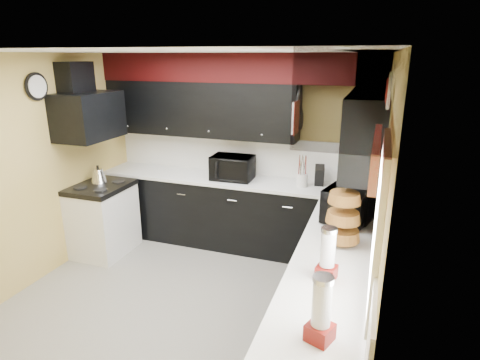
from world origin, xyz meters
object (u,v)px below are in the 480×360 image
Objects in this scene: toaster_oven at (232,168)px; microwave at (351,203)px; utensil_crock at (302,180)px; knife_block at (319,176)px; kettle at (99,176)px.

microwave is at bearing -29.96° from toaster_oven.
utensil_crock is at bearing 52.47° from microwave.
toaster_oven is at bearing -179.89° from utensil_crock.
microwave is (1.55, -0.85, 0.01)m from toaster_oven.
utensil_crock is (-0.64, 0.85, -0.09)m from microwave.
toaster_oven is 0.88× the size of microwave.
microwave is 2.42× the size of knife_block.
microwave is at bearing -4.00° from kettle.
utensil_crock is 0.23m from knife_block.
knife_block is at bearing 28.75° from utensil_crock.
microwave is 3.06× the size of kettle.
utensil_crock is 2.56m from kettle.
utensil_crock is 0.79× the size of kettle.
toaster_oven is at bearing 21.74° from kettle.
utensil_crock is at bearing -1.07° from toaster_oven.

